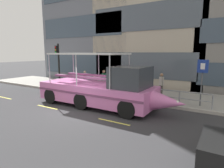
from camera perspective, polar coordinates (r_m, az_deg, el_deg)
ground_plane at (r=11.36m, az=-8.06°, el=-7.81°), size 120.00×120.00×0.00m
sidewalk at (r=15.90m, az=4.91°, el=-2.43°), size 32.00×4.80×0.18m
curb_edge at (r=13.78m, az=0.22°, el=-4.25°), size 32.00×0.18×0.18m
lane_centreline at (r=10.83m, az=-10.59°, el=-8.73°), size 25.80×0.12×0.01m
curb_guardrail at (r=13.89m, az=1.14°, el=-1.28°), size 12.72×0.09×0.88m
traffic_light_pole at (r=17.75m, az=-15.86°, el=6.60°), size 0.24×0.46×3.95m
parking_sign at (r=12.33m, az=25.47°, el=2.48°), size 0.60×0.12×2.76m
duck_tour_boat at (r=11.75m, az=-2.68°, el=-1.65°), size 9.43×2.66×3.32m
pedestrian_near_bow at (r=14.01m, az=14.60°, el=0.38°), size 0.44×0.33×1.72m
pedestrian_mid_left at (r=14.73m, az=6.89°, el=0.78°), size 0.22×0.46×1.61m
pedestrian_mid_right at (r=15.40m, az=-2.45°, el=1.59°), size 0.49×0.29×1.77m
pedestrian_near_stern at (r=17.20m, az=-8.14°, el=1.90°), size 0.21×0.45×1.56m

